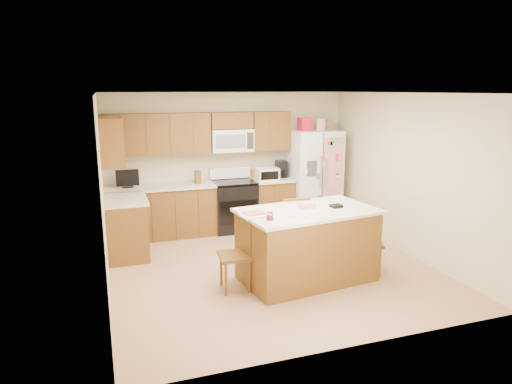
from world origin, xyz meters
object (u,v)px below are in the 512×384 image
object	(u,v)px
island	(307,245)
windsor_chair_left	(237,255)
windsor_chair_back	(293,231)
windsor_chair_right	(366,242)
stove	(234,205)
refrigerator	(313,176)

from	to	relation	value
island	windsor_chair_left	xyz separation A→B (m)	(-0.99, 0.01, -0.03)
windsor_chair_back	windsor_chair_left	bearing A→B (deg)	-148.47
windsor_chair_right	stove	bearing A→B (deg)	115.96
refrigerator	windsor_chair_left	bearing A→B (deg)	-132.69
island	windsor_chair_right	distance (m)	0.91
stove	island	distance (m)	2.52
refrigerator	stove	bearing A→B (deg)	177.70
windsor_chair_left	windsor_chair_right	size ratio (longest dim) A/B	1.06
refrigerator	island	world-z (taller)	refrigerator
refrigerator	island	distance (m)	2.77
refrigerator	island	bearing A→B (deg)	-117.19
stove	windsor_chair_back	bearing A→B (deg)	-78.18
refrigerator	windsor_chair_left	world-z (taller)	refrigerator
island	refrigerator	bearing A→B (deg)	62.81
stove	windsor_chair_right	bearing A→B (deg)	-64.04
windsor_chair_back	stove	bearing A→B (deg)	101.82
refrigerator	windsor_chair_right	world-z (taller)	refrigerator
island	stove	bearing A→B (deg)	97.23
stove	windsor_chair_back	xyz separation A→B (m)	(0.39, -1.84, 0.01)
windsor_chair_left	windsor_chair_back	size ratio (longest dim) A/B	0.96
refrigerator	windsor_chair_right	xyz separation A→B (m)	(-0.34, -2.46, -0.48)
island	windsor_chair_back	size ratio (longest dim) A/B	1.88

